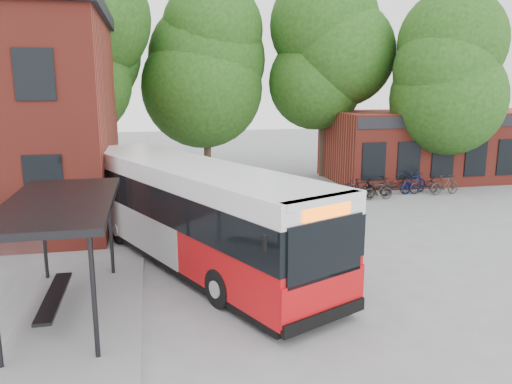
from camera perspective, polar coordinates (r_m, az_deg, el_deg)
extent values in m
plane|color=slate|center=(14.22, -1.45, -10.49)|extent=(100.00, 100.00, 0.00)
imported|color=black|center=(25.86, 9.93, 0.60)|extent=(1.58, 0.56, 0.83)
imported|color=black|center=(24.97, 11.95, 0.34)|extent=(1.75, 0.70, 1.02)
imported|color=black|center=(25.51, 13.43, 0.50)|extent=(1.99, 0.92, 1.01)
imported|color=black|center=(25.02, 13.78, 0.16)|extent=(1.56, 0.50, 0.92)
imported|color=black|center=(26.41, 15.59, 0.70)|extent=(1.84, 0.74, 0.95)
imported|color=#0A1543|center=(27.06, 17.63, 1.00)|extent=(1.89, 1.14, 1.10)
imported|color=black|center=(27.24, 18.69, 0.84)|extent=(1.85, 0.85, 0.94)
imported|color=#312C27|center=(27.24, 20.79, 0.77)|extent=(1.75, 0.71, 1.02)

